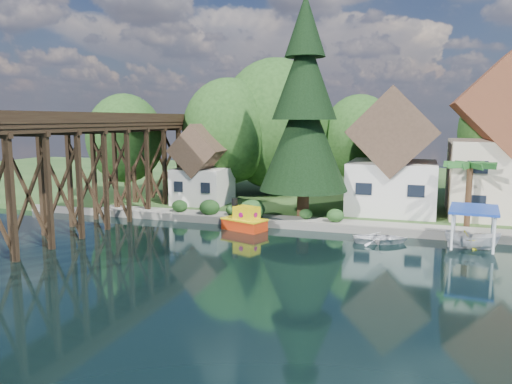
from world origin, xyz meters
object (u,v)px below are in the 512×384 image
at_px(house_center, 504,147).
at_px(boat_white_a, 381,237).
at_px(house_left, 393,160).
at_px(palm_tree, 470,167).
at_px(boat_canopy, 473,232).
at_px(shed, 203,170).
at_px(trestle_bridge, 101,161).
at_px(conifer, 304,112).
at_px(tugboat, 245,221).
at_px(boat_yellow, 467,238).

relative_size(house_center, boat_white_a, 3.61).
height_order(house_left, house_center, house_center).
height_order(palm_tree, boat_canopy, palm_tree).
relative_size(shed, boat_canopy, 1.67).
distance_m(trestle_bridge, conifer, 17.45).
bearing_deg(conifer, tugboat, -128.30).
bearing_deg(boat_canopy, palm_tree, 89.41).
xyz_separation_m(boat_white_a, boat_canopy, (6.05, 0.08, 0.82)).
xyz_separation_m(house_center, conifer, (-16.10, -5.38, 2.97)).
distance_m(palm_tree, tugboat, 17.88).
distance_m(conifer, tugboat, 10.46).
distance_m(conifer, boat_canopy, 16.29).
distance_m(trestle_bridge, tugboat, 13.13).
distance_m(house_center, conifer, 17.24).
height_order(tugboat, boat_yellow, tugboat).
relative_size(palm_tree, tugboat, 1.36).
xyz_separation_m(trestle_bridge, boat_white_a, (22.87, 0.49, -4.95)).
bearing_deg(conifer, boat_canopy, -22.44).
height_order(trestle_bridge, boat_canopy, trestle_bridge).
xyz_separation_m(house_center, boat_yellow, (-3.39, -10.11, -5.79)).
bearing_deg(tugboat, palm_tree, 15.03).
bearing_deg(conifer, house_left, 34.46).
height_order(boat_canopy, boat_yellow, boat_canopy).
bearing_deg(boat_canopy, house_center, 74.02).
height_order(shed, boat_yellow, shed).
bearing_deg(boat_canopy, boat_yellow, 115.31).
bearing_deg(shed, trestle_bridge, -118.19).
relative_size(trestle_bridge, tugboat, 11.25).
height_order(house_center, tugboat, house_center).
xyz_separation_m(conifer, boat_white_a, (6.97, -5.46, -8.99)).
bearing_deg(tugboat, boat_white_a, -4.44).
bearing_deg(boat_yellow, house_left, 8.80).
bearing_deg(shed, boat_yellow, -18.94).
height_order(house_left, shed, house_left).
xyz_separation_m(boat_canopy, boat_yellow, (-0.31, 0.65, -0.59)).
distance_m(house_center, palm_tree, 6.42).
distance_m(trestle_bridge, boat_white_a, 23.40).
bearing_deg(trestle_bridge, shed, 61.81).
relative_size(trestle_bridge, boat_yellow, 18.44).
bearing_deg(tugboat, shed, 132.08).
bearing_deg(house_left, boat_yellow, -59.70).
xyz_separation_m(house_left, shed, (-18.00, -1.50, -1.31)).
distance_m(house_left, boat_canopy, 12.47).
bearing_deg(conifer, boat_white_a, -38.08).
height_order(house_center, boat_canopy, house_center).
xyz_separation_m(palm_tree, boat_canopy, (-0.05, -5.24, -3.93)).
height_order(conifer, boat_white_a, conifer).
xyz_separation_m(house_center, boat_canopy, (-3.08, -10.76, -5.19)).
height_order(house_left, boat_canopy, house_left).
xyz_separation_m(conifer, palm_tree, (13.08, -0.14, -4.24)).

